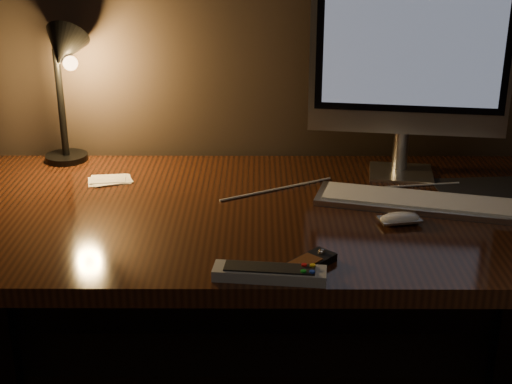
{
  "coord_description": "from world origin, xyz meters",
  "views": [
    {
      "loc": [
        0.01,
        0.36,
        1.38
      ],
      "look_at": [
        0.01,
        1.73,
        0.84
      ],
      "focal_mm": 50.0,
      "sensor_mm": 36.0,
      "label": 1
    }
  ],
  "objects_px": {
    "desk": "(253,246)",
    "keyboard": "(420,202)",
    "mouse": "(400,220)",
    "monitor": "(410,57)",
    "tv_remote": "(270,273)",
    "media_remote": "(307,264)",
    "desk_lamp": "(64,69)"
  },
  "relations": [
    {
      "from": "keyboard",
      "to": "media_remote",
      "type": "height_order",
      "value": "media_remote"
    },
    {
      "from": "desk",
      "to": "tv_remote",
      "type": "bearing_deg",
      "value": -85.35
    },
    {
      "from": "keyboard",
      "to": "media_remote",
      "type": "distance_m",
      "value": 0.42
    },
    {
      "from": "media_remote",
      "to": "tv_remote",
      "type": "height_order",
      "value": "tv_remote"
    },
    {
      "from": "monitor",
      "to": "desk_lamp",
      "type": "height_order",
      "value": "monitor"
    },
    {
      "from": "desk",
      "to": "mouse",
      "type": "distance_m",
      "value": 0.38
    },
    {
      "from": "mouse",
      "to": "media_remote",
      "type": "distance_m",
      "value": 0.3
    },
    {
      "from": "monitor",
      "to": "keyboard",
      "type": "distance_m",
      "value": 0.36
    },
    {
      "from": "keyboard",
      "to": "mouse",
      "type": "height_order",
      "value": "same"
    },
    {
      "from": "desk_lamp",
      "to": "mouse",
      "type": "bearing_deg",
      "value": -41.94
    },
    {
      "from": "mouse",
      "to": "desk_lamp",
      "type": "bearing_deg",
      "value": 143.12
    },
    {
      "from": "tv_remote",
      "to": "mouse",
      "type": "bearing_deg",
      "value": 47.64
    },
    {
      "from": "desk",
      "to": "media_remote",
      "type": "relative_size",
      "value": 12.55
    },
    {
      "from": "desk",
      "to": "media_remote",
      "type": "distance_m",
      "value": 0.4
    },
    {
      "from": "mouse",
      "to": "desk_lamp",
      "type": "distance_m",
      "value": 0.93
    },
    {
      "from": "tv_remote",
      "to": "keyboard",
      "type": "bearing_deg",
      "value": 51.65
    },
    {
      "from": "desk",
      "to": "monitor",
      "type": "xyz_separation_m",
      "value": [
        0.38,
        0.15,
        0.43
      ]
    },
    {
      "from": "desk_lamp",
      "to": "media_remote",
      "type": "bearing_deg",
      "value": -61.62
    },
    {
      "from": "desk",
      "to": "monitor",
      "type": "bearing_deg",
      "value": 21.99
    },
    {
      "from": "desk",
      "to": "mouse",
      "type": "relative_size",
      "value": 17.83
    },
    {
      "from": "monitor",
      "to": "mouse",
      "type": "distance_m",
      "value": 0.43
    },
    {
      "from": "desk",
      "to": "keyboard",
      "type": "height_order",
      "value": "keyboard"
    },
    {
      "from": "desk",
      "to": "tv_remote",
      "type": "xyz_separation_m",
      "value": [
        0.03,
        -0.41,
        0.14
      ]
    },
    {
      "from": "monitor",
      "to": "tv_remote",
      "type": "xyz_separation_m",
      "value": [
        -0.35,
        -0.56,
        -0.29
      ]
    },
    {
      "from": "media_remote",
      "to": "desk_lamp",
      "type": "distance_m",
      "value": 0.87
    },
    {
      "from": "desk",
      "to": "keyboard",
      "type": "xyz_separation_m",
      "value": [
        0.38,
        -0.05,
        0.14
      ]
    },
    {
      "from": "monitor",
      "to": "keyboard",
      "type": "xyz_separation_m",
      "value": [
        0.0,
        -0.2,
        -0.29
      ]
    },
    {
      "from": "keyboard",
      "to": "media_remote",
      "type": "relative_size",
      "value": 3.71
    },
    {
      "from": "monitor",
      "to": "tv_remote",
      "type": "height_order",
      "value": "monitor"
    },
    {
      "from": "desk",
      "to": "tv_remote",
      "type": "distance_m",
      "value": 0.43
    },
    {
      "from": "monitor",
      "to": "tv_remote",
      "type": "distance_m",
      "value": 0.72
    },
    {
      "from": "keyboard",
      "to": "tv_remote",
      "type": "xyz_separation_m",
      "value": [
        -0.35,
        -0.35,
        0.0
      ]
    }
  ]
}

